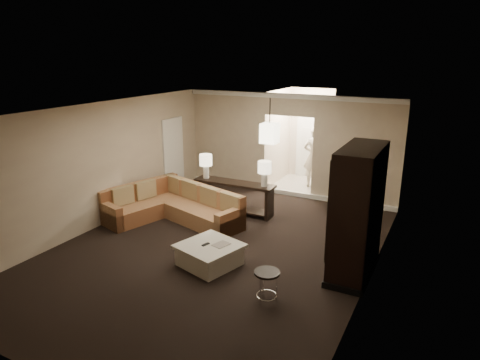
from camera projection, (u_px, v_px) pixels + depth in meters
The scene contains 19 objects.
ground at pixel (215, 250), 8.66m from camera, with size 8.00×8.00×0.00m, color black.
wall_back at pixel (288, 145), 11.67m from camera, with size 6.00×0.04×2.80m, color beige.
wall_front at pixel (34, 277), 4.85m from camera, with size 6.00×0.04×2.80m, color beige.
wall_left at pixel (98, 166), 9.57m from camera, with size 0.04×8.00×2.80m, color beige.
wall_right at pixel (372, 209), 6.95m from camera, with size 0.04×8.00×2.80m, color beige.
ceiling at pixel (212, 111), 7.86m from camera, with size 6.00×8.00×0.02m, color silver.
crown_molding at pixel (289, 96), 11.24m from camera, with size 6.00×0.10×0.12m, color white.
baseboard at pixel (286, 192), 12.01m from camera, with size 6.00×0.10×0.12m, color white.
side_door at pixel (173, 155), 12.04m from camera, with size 0.05×0.90×2.10m, color white.
foyer at pixel (304, 140), 12.84m from camera, with size 1.44×2.02×2.80m.
sectional_sofa at pixel (174, 206), 10.14m from camera, with size 3.22×2.34×0.82m.
coffee_table at pixel (210, 254), 8.00m from camera, with size 1.27×1.27×0.43m.
console_table at pixel (234, 194), 10.55m from camera, with size 2.07×0.51×0.80m.
armoire at pixel (357, 214), 7.49m from camera, with size 0.69×1.62×2.33m.
drink_table at pixel (267, 280), 6.80m from camera, with size 0.41×0.41×0.52m.
table_lamp_left at pixel (206, 162), 10.67m from camera, with size 0.32×0.32×0.61m.
table_lamp_right at pixel (265, 170), 10.01m from camera, with size 0.32×0.32×0.61m.
pendant_light at pixel (269, 133), 10.40m from camera, with size 0.38×0.38×1.09m.
person at pixel (315, 154), 12.45m from camera, with size 0.72×0.48×2.00m, color beige.
Camera 1 is at (4.06, -6.78, 3.85)m, focal length 32.00 mm.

